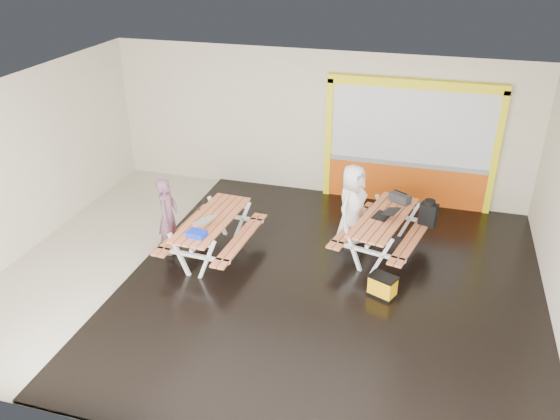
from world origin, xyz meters
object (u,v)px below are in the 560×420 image
(picnic_table_right, at_px, (383,225))
(person_right, at_px, (352,206))
(blue_pouch, at_px, (197,234))
(backpack, at_px, (428,213))
(laptop_left, at_px, (204,221))
(dark_case, at_px, (345,239))
(person_left, at_px, (168,216))
(picnic_table_left, at_px, (212,227))
(fluke_bag, at_px, (382,286))
(laptop_right, at_px, (385,214))
(toolbox, at_px, (400,198))

(picnic_table_right, bearing_deg, person_right, 163.22)
(blue_pouch, bearing_deg, backpack, 29.51)
(laptop_left, relative_size, dark_case, 1.10)
(person_left, xyz_separation_m, laptop_left, (0.78, -0.03, 0.02))
(picnic_table_left, height_order, fluke_bag, picnic_table_left)
(person_right, bearing_deg, blue_pouch, 147.34)
(picnic_table_left, relative_size, laptop_right, 4.10)
(backpack, bearing_deg, fluke_bag, -107.21)
(laptop_left, xyz_separation_m, fluke_bag, (3.47, -0.24, -0.68))
(picnic_table_left, bearing_deg, person_left, -165.72)
(laptop_right, xyz_separation_m, blue_pouch, (-3.23, -1.72, -0.01))
(blue_pouch, distance_m, toolbox, 4.25)
(person_left, distance_m, backpack, 5.19)
(laptop_left, xyz_separation_m, laptop_right, (3.29, 1.23, 0.01))
(laptop_right, xyz_separation_m, dark_case, (-0.78, 0.22, -0.80))
(picnic_table_left, distance_m, laptop_left, 0.36)
(toolbox, height_order, fluke_bag, toolbox)
(picnic_table_left, bearing_deg, laptop_left, -100.73)
(person_right, bearing_deg, dark_case, 118.16)
(backpack, height_order, fluke_bag, backpack)
(person_right, relative_size, laptop_right, 3.13)
(toolbox, distance_m, backpack, 0.65)
(laptop_right, height_order, backpack, backpack)
(person_right, height_order, laptop_right, person_right)
(blue_pouch, bearing_deg, laptop_right, 28.06)
(backpack, bearing_deg, toolbox, 163.07)
(laptop_left, bearing_deg, backpack, 23.67)
(fluke_bag, bearing_deg, toolbox, 89.08)
(laptop_left, bearing_deg, toolbox, 29.44)
(picnic_table_right, bearing_deg, laptop_left, -158.90)
(person_left, distance_m, blue_pouch, 0.98)
(picnic_table_right, bearing_deg, person_left, -163.08)
(person_left, relative_size, blue_pouch, 4.65)
(person_left, height_order, dark_case, person_left)
(picnic_table_left, relative_size, person_left, 1.46)
(picnic_table_right, distance_m, person_right, 0.74)
(picnic_table_left, bearing_deg, laptop_right, 16.99)
(blue_pouch, bearing_deg, fluke_bag, 4.23)
(fluke_bag, bearing_deg, laptop_left, 176.06)
(fluke_bag, bearing_deg, dark_case, 119.68)
(laptop_left, relative_size, fluke_bag, 0.82)
(toolbox, height_order, dark_case, toolbox)
(backpack, bearing_deg, picnic_table_left, -158.99)
(picnic_table_left, relative_size, fluke_bag, 4.09)
(picnic_table_left, xyz_separation_m, picnic_table_right, (3.22, 1.02, -0.00))
(backpack, relative_size, fluke_bag, 1.02)
(backpack, distance_m, dark_case, 1.76)
(blue_pouch, bearing_deg, picnic_table_right, 28.63)
(backpack, bearing_deg, dark_case, -167.70)
(dark_case, bearing_deg, blue_pouch, -141.60)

